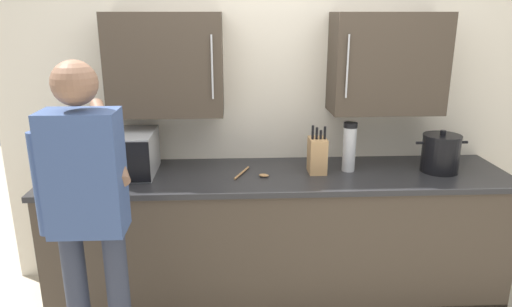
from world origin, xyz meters
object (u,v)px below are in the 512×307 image
(thermos_flask, at_px, (349,147))
(stock_pot, at_px, (441,153))
(wooden_spoon, at_px, (252,174))
(microwave_oven, at_px, (104,154))
(knife_block, at_px, (317,155))
(person_figure, at_px, (88,208))

(thermos_flask, distance_m, stock_pot, 0.59)
(stock_pot, relative_size, wooden_spoon, 1.48)
(microwave_oven, distance_m, thermos_flask, 1.57)
(microwave_oven, height_order, thermos_flask, thermos_flask)
(knife_block, xyz_separation_m, person_figure, (-1.22, -0.81, 0.01))
(stock_pot, distance_m, wooden_spoon, 1.23)
(microwave_oven, xyz_separation_m, stock_pot, (2.16, -0.05, -0.01))
(thermos_flask, xyz_separation_m, stock_pot, (0.59, -0.04, -0.04))
(wooden_spoon, xyz_separation_m, knife_block, (0.42, 0.04, 0.11))
(knife_block, height_order, person_figure, person_figure)
(thermos_flask, xyz_separation_m, wooden_spoon, (-0.63, -0.06, -0.15))
(thermos_flask, relative_size, wooden_spoon, 1.41)
(microwave_oven, xyz_separation_m, wooden_spoon, (0.94, -0.07, -0.13))
(microwave_oven, height_order, person_figure, person_figure)
(microwave_oven, xyz_separation_m, thermos_flask, (1.57, -0.01, 0.03))
(thermos_flask, xyz_separation_m, knife_block, (-0.21, -0.02, -0.04))
(person_figure, bearing_deg, microwave_oven, 99.55)
(knife_block, relative_size, person_figure, 0.19)
(stock_pot, xyz_separation_m, wooden_spoon, (-1.22, -0.02, -0.11))
(thermos_flask, relative_size, stock_pot, 0.95)
(knife_block, bearing_deg, microwave_oven, 178.76)
(stock_pot, height_order, person_figure, person_figure)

